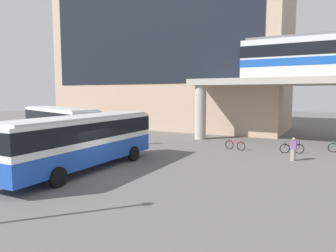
{
  "coord_description": "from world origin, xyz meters",
  "views": [
    {
      "loc": [
        11.83,
        -13.05,
        4.55
      ],
      "look_at": [
        1.49,
        6.34,
        2.2
      ],
      "focal_mm": 32.95,
      "sensor_mm": 36.0,
      "label": 1
    }
  ],
  "objects_px": {
    "bus_main": "(82,137)",
    "bicycle_black": "(292,149)",
    "station_building": "(168,49)",
    "bicycle_red": "(235,145)",
    "pedestrian_waiting_near_stop": "(293,150)",
    "pedestrian_walking_across": "(141,135)",
    "bus_secondary": "(59,121)"
  },
  "relations": [
    {
      "from": "bus_secondary",
      "to": "pedestrian_walking_across",
      "type": "bearing_deg",
      "value": 20.06
    },
    {
      "from": "bus_secondary",
      "to": "bicycle_black",
      "type": "distance_m",
      "value": 20.18
    },
    {
      "from": "bus_secondary",
      "to": "pedestrian_walking_across",
      "type": "xyz_separation_m",
      "value": [
        7.21,
        2.63,
        -1.16
      ]
    },
    {
      "from": "station_building",
      "to": "pedestrian_waiting_near_stop",
      "type": "relative_size",
      "value": 19.61
    },
    {
      "from": "station_building",
      "to": "bicycle_red",
      "type": "distance_m",
      "value": 21.58
    },
    {
      "from": "station_building",
      "to": "bicycle_red",
      "type": "relative_size",
      "value": 17.55
    },
    {
      "from": "station_building",
      "to": "pedestrian_waiting_near_stop",
      "type": "bearing_deg",
      "value": -41.24
    },
    {
      "from": "bicycle_black",
      "to": "pedestrian_walking_across",
      "type": "height_order",
      "value": "pedestrian_walking_across"
    },
    {
      "from": "station_building",
      "to": "pedestrian_walking_across",
      "type": "height_order",
      "value": "station_building"
    },
    {
      "from": "pedestrian_waiting_near_stop",
      "to": "station_building",
      "type": "bearing_deg",
      "value": 138.76
    },
    {
      "from": "bus_main",
      "to": "pedestrian_walking_across",
      "type": "xyz_separation_m",
      "value": [
        -2.07,
        9.47,
        -1.16
      ]
    },
    {
      "from": "pedestrian_waiting_near_stop",
      "to": "bus_main",
      "type": "bearing_deg",
      "value": -140.84
    },
    {
      "from": "station_building",
      "to": "bicycle_black",
      "type": "xyz_separation_m",
      "value": [
        17.55,
        -13.0,
        -10.19
      ]
    },
    {
      "from": "bus_main",
      "to": "pedestrian_waiting_near_stop",
      "type": "distance_m",
      "value": 13.83
    },
    {
      "from": "bicycle_red",
      "to": "bus_secondary",
      "type": "bearing_deg",
      "value": -165.39
    },
    {
      "from": "station_building",
      "to": "bus_main",
      "type": "relative_size",
      "value": 2.79
    },
    {
      "from": "bicycle_red",
      "to": "bicycle_black",
      "type": "bearing_deg",
      "value": 7.73
    },
    {
      "from": "bus_secondary",
      "to": "pedestrian_walking_across",
      "type": "distance_m",
      "value": 7.76
    },
    {
      "from": "pedestrian_waiting_near_stop",
      "to": "bicycle_black",
      "type": "bearing_deg",
      "value": 97.75
    },
    {
      "from": "bus_secondary",
      "to": "bicycle_black",
      "type": "height_order",
      "value": "bus_secondary"
    },
    {
      "from": "station_building",
      "to": "pedestrian_walking_across",
      "type": "relative_size",
      "value": 17.48
    },
    {
      "from": "bicycle_red",
      "to": "pedestrian_walking_across",
      "type": "height_order",
      "value": "pedestrian_walking_across"
    },
    {
      "from": "bus_main",
      "to": "bicycle_red",
      "type": "height_order",
      "value": "bus_main"
    },
    {
      "from": "bus_main",
      "to": "bicycle_black",
      "type": "relative_size",
      "value": 6.49
    },
    {
      "from": "pedestrian_waiting_near_stop",
      "to": "bicycle_red",
      "type": "bearing_deg",
      "value": 155.03
    },
    {
      "from": "bicycle_red",
      "to": "bicycle_black",
      "type": "height_order",
      "value": "same"
    },
    {
      "from": "station_building",
      "to": "bus_secondary",
      "type": "distance_m",
      "value": 19.66
    },
    {
      "from": "bus_main",
      "to": "bus_secondary",
      "type": "height_order",
      "value": "same"
    },
    {
      "from": "bicycle_black",
      "to": "pedestrian_walking_across",
      "type": "relative_size",
      "value": 0.97
    },
    {
      "from": "bus_main",
      "to": "bus_secondary",
      "type": "relative_size",
      "value": 0.99
    },
    {
      "from": "bus_secondary",
      "to": "pedestrian_waiting_near_stop",
      "type": "bearing_deg",
      "value": 5.33
    },
    {
      "from": "bicycle_red",
      "to": "pedestrian_walking_across",
      "type": "relative_size",
      "value": 1.0
    }
  ]
}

